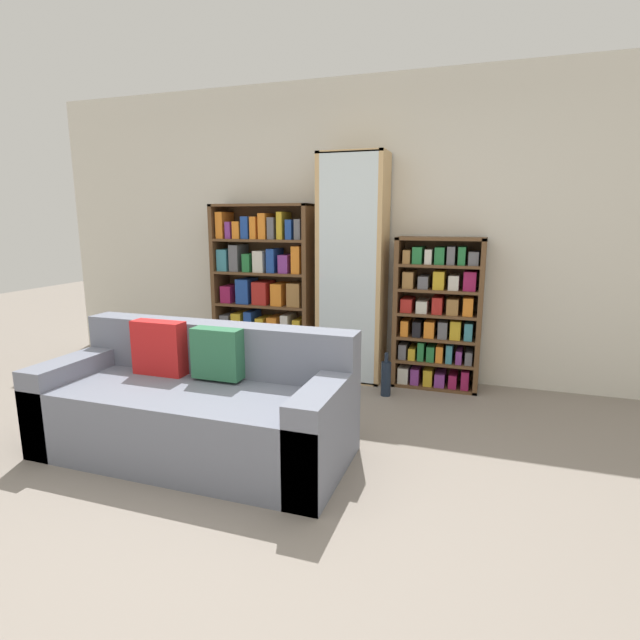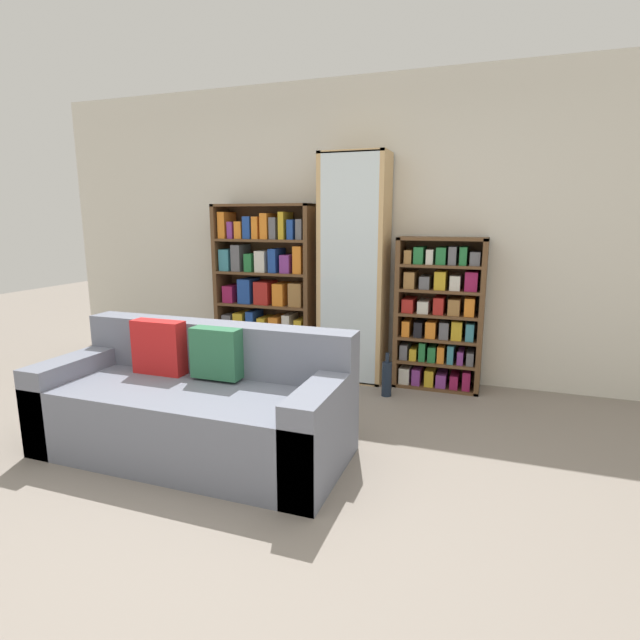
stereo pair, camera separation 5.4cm
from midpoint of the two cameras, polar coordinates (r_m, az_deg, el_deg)
name	(u,v)px [view 2 (the right image)]	position (r m, az deg, el deg)	size (l,w,h in m)	color
ground_plane	(235,506)	(2.80, -9.08, -20.25)	(16.00, 16.00, 0.00)	gray
wall_back	(363,231)	(4.71, 5.23, 10.05)	(6.57, 0.06, 2.70)	silver
couch	(195,407)	(3.31, -13.59, -9.63)	(1.94, 0.83, 0.81)	slate
bookshelf_left	(266,291)	(4.88, -5.92, 3.34)	(0.99, 0.32, 1.60)	brown
display_cabinet	(354,270)	(4.52, 4.27, 5.69)	(0.59, 0.36, 2.03)	tan
bookshelf_right	(439,315)	(4.45, 13.82, 0.52)	(0.74, 0.32, 1.31)	brown
wine_bottle	(387,378)	(4.25, 8.00, -6.62)	(0.08, 0.08, 0.37)	#192333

